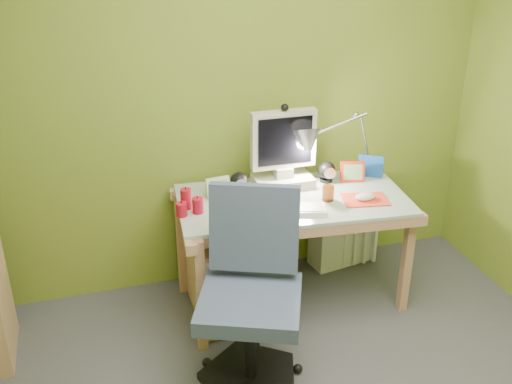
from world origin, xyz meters
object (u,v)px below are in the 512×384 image
object	(u,v)px
monitor	(283,145)
desk_lamp	(355,129)
task_chair	(250,300)
radiator	(343,233)
desk	(291,251)

from	to	relation	value
monitor	desk_lamp	world-z (taller)	desk_lamp
monitor	task_chair	bearing A→B (deg)	-118.33
desk_lamp	radiator	xyz separation A→B (m)	(0.04, 0.14, -0.78)
task_chair	desk	bearing A→B (deg)	76.99
desk	task_chair	xyz separation A→B (m)	(-0.43, -0.60, 0.15)
monitor	desk_lamp	xyz separation A→B (m)	(0.45, 0.00, 0.05)
desk_lamp	task_chair	world-z (taller)	desk_lamp
monitor	radiator	bearing A→B (deg)	16.60
desk	desk_lamp	world-z (taller)	desk_lamp
monitor	task_chair	distance (m)	1.00
monitor	desk_lamp	distance (m)	0.45
desk	desk_lamp	distance (m)	0.81
desk_lamp	desk	bearing A→B (deg)	-156.31
desk	task_chair	bearing A→B (deg)	-120.24
desk_lamp	task_chair	size ratio (longest dim) A/B	0.62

